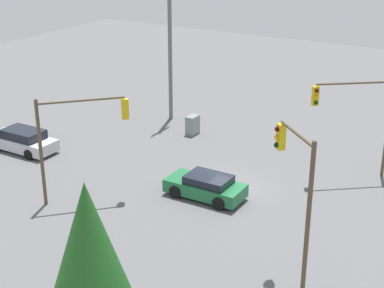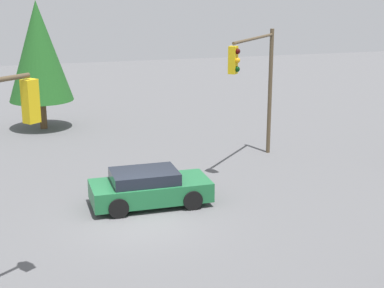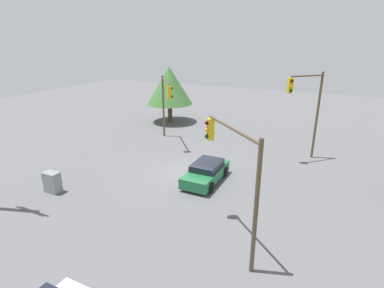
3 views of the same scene
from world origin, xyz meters
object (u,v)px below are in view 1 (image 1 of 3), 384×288
Objects in this scene: sedan_green at (206,186)px; traffic_signal_aux at (297,185)px; electrical_cabinet at (193,125)px; traffic_signal_main at (77,129)px; traffic_signal_cross at (358,110)px; sedan_silver at (22,140)px.

traffic_signal_aux reaches higher than sedan_green.
electrical_cabinet is at bearing 34.87° from sedan_green.
sedan_green is 0.74× the size of traffic_signal_main.
traffic_signal_cross is at bearing -42.38° from sedan_green.
traffic_signal_cross is at bearing 82.84° from electrical_cabinet.
electrical_cabinet is (-12.99, -12.27, -3.85)m from traffic_signal_aux.
traffic_signal_cross is (-6.62, 19.04, 3.34)m from sedan_silver.
sedan_green is at bearing 6.94° from traffic_signal_aux.
sedan_green is 3.23× the size of electrical_cabinet.
sedan_green is (-0.19, 13.18, -0.05)m from sedan_silver.
sedan_green is 9.34m from traffic_signal_cross.
sedan_silver is at bearing -43.77° from electrical_cabinet.
traffic_signal_aux reaches higher than sedan_silver.
sedan_green is 9.57m from electrical_cabinet.
traffic_signal_aux reaches higher than electrical_cabinet.
electrical_cabinet is (-1.42, -11.34, -3.38)m from traffic_signal_cross.
traffic_signal_aux is 18.28m from electrical_cabinet.
traffic_signal_aux is (1.60, 12.24, 0.56)m from traffic_signal_main.
sedan_silver is 13.18m from sedan_green.
traffic_signal_aux is at bearing 43.37° from electrical_cabinet.
sedan_silver is at bearing -18.86° from traffic_signal_cross.
electrical_cabinet is (-7.85, -5.47, 0.01)m from sedan_green.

